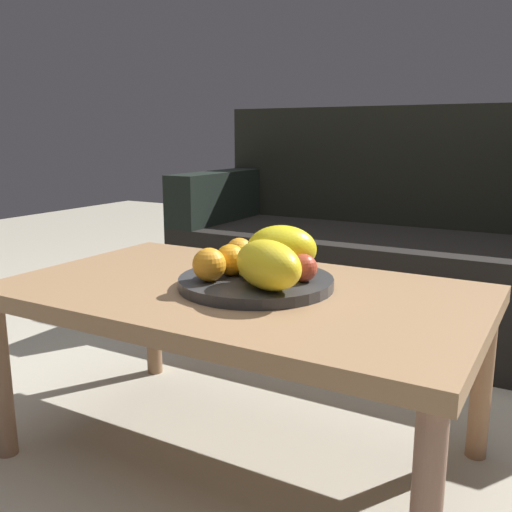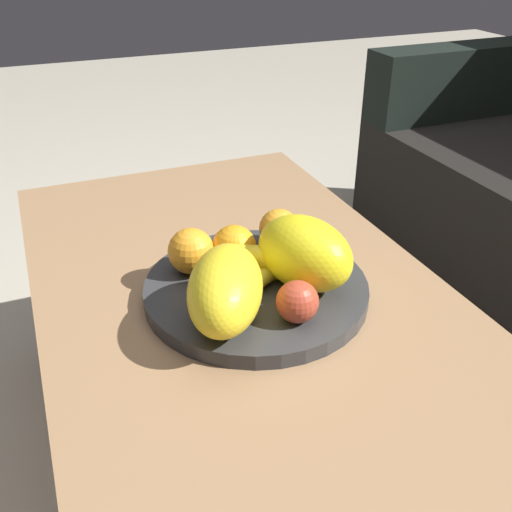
# 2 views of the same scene
# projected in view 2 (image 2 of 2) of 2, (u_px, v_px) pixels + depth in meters

# --- Properties ---
(ground_plane) EXTENTS (8.00, 8.00, 0.00)m
(ground_plane) POSITION_uv_depth(u_px,v_px,m) (243.00, 463.00, 1.18)
(ground_plane) COLOR #AFA794
(coffee_table) EXTENTS (1.10, 0.65, 0.44)m
(coffee_table) POSITION_uv_depth(u_px,v_px,m) (241.00, 309.00, 0.99)
(coffee_table) COLOR #97714D
(coffee_table) RESTS_ON ground_plane
(fruit_bowl) EXTENTS (0.36, 0.36, 0.03)m
(fruit_bowl) POSITION_uv_depth(u_px,v_px,m) (256.00, 289.00, 0.93)
(fruit_bowl) COLOR #323335
(fruit_bowl) RESTS_ON coffee_table
(melon_large_front) EXTENTS (0.21, 0.18, 0.11)m
(melon_large_front) POSITION_uv_depth(u_px,v_px,m) (225.00, 289.00, 0.82)
(melon_large_front) COLOR yellow
(melon_large_front) RESTS_ON fruit_bowl
(melon_smaller_beside) EXTENTS (0.20, 0.17, 0.11)m
(melon_smaller_beside) POSITION_uv_depth(u_px,v_px,m) (305.00, 253.00, 0.90)
(melon_smaller_beside) COLOR yellow
(melon_smaller_beside) RESTS_ON fruit_bowl
(orange_front) EXTENTS (0.07, 0.07, 0.07)m
(orange_front) POSITION_uv_depth(u_px,v_px,m) (235.00, 247.00, 0.95)
(orange_front) COLOR orange
(orange_front) RESTS_ON fruit_bowl
(orange_left) EXTENTS (0.08, 0.08, 0.08)m
(orange_left) POSITION_uv_depth(u_px,v_px,m) (191.00, 251.00, 0.94)
(orange_left) COLOR orange
(orange_left) RESTS_ON fruit_bowl
(orange_right) EXTENTS (0.07, 0.07, 0.07)m
(orange_right) POSITION_uv_depth(u_px,v_px,m) (279.00, 229.00, 1.01)
(orange_right) COLOR orange
(orange_right) RESTS_ON fruit_bowl
(apple_front) EXTENTS (0.06, 0.06, 0.06)m
(apple_front) POSITION_uv_depth(u_px,v_px,m) (297.00, 302.00, 0.83)
(apple_front) COLOR #AC3E29
(apple_front) RESTS_ON fruit_bowl
(banana_bunch) EXTENTS (0.16, 0.16, 0.06)m
(banana_bunch) POSITION_uv_depth(u_px,v_px,m) (272.00, 261.00, 0.93)
(banana_bunch) COLOR yellow
(banana_bunch) RESTS_ON fruit_bowl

